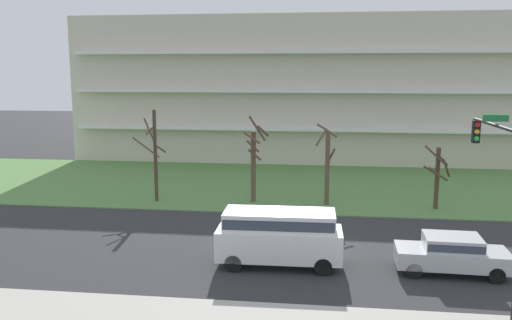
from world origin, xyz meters
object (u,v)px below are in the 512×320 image
Objects in this scene: tree_left at (254,161)px; van_white_center_left at (279,234)px; tree_right at (438,175)px; tree_far_left at (155,154)px; traffic_signal_mast at (503,177)px; tree_center at (327,165)px; sedan_silver_near_left at (452,253)px.

tree_left is 10.88m from van_white_center_left.
van_white_center_left is (-8.43, -10.11, -0.70)m from tree_right.
traffic_signal_mast is at bearing -37.46° from tree_far_left.
tree_center is 6.42m from tree_right.
traffic_signal_mast is (10.29, -13.15, 1.86)m from tree_left.
van_white_center_left is (-6.98, 0.00, 0.52)m from sedan_silver_near_left.
tree_left is at bearing 178.56° from tree_center.
tree_left is at bearing 177.80° from tree_right.
tree_far_left is 16.99m from tree_right.
tree_far_left is at bearing -177.43° from tree_center.
tree_center is 1.14× the size of sedan_silver_near_left.
tree_center is 14.42m from traffic_signal_mast.
tree_far_left is at bearing -179.43° from tree_right.
tree_far_left is 1.48× the size of tree_right.
van_white_center_left is at bearing -49.34° from tree_far_left.
traffic_signal_mast is (7.86, -2.62, 3.14)m from van_white_center_left.
tree_far_left is 13.21m from van_white_center_left.
sedan_silver_near_left is (9.41, -10.53, -1.80)m from tree_left.
tree_far_left is at bearing 142.54° from traffic_signal_mast.
traffic_signal_mast is (5.83, -13.04, 1.98)m from tree_center.
van_white_center_left is (2.43, -10.53, -1.28)m from tree_left.
tree_center is at bearing 114.09° from traffic_signal_mast.
tree_right is 0.74× the size of van_white_center_left.
tree_far_left is 0.88× the size of traffic_signal_mast.
traffic_signal_mast is at bearing -19.59° from van_white_center_left.
van_white_center_left is at bearing -101.01° from tree_center.
van_white_center_left is at bearing -177.90° from sedan_silver_near_left.
sedan_silver_near_left is (4.95, -10.42, -1.68)m from tree_center.
traffic_signal_mast reaches higher than sedan_silver_near_left.
tree_right is 0.59× the size of traffic_signal_mast.
tree_right is (10.86, -0.42, -0.57)m from tree_left.
tree_right is 0.87× the size of sedan_silver_near_left.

